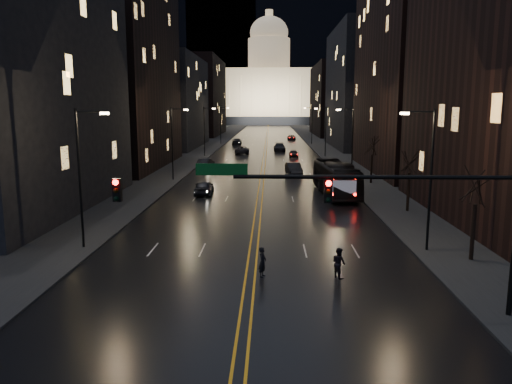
# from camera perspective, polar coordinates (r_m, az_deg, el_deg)

# --- Properties ---
(ground) EXTENTS (900.00, 900.00, 0.00)m
(ground) POSITION_cam_1_polar(r_m,az_deg,el_deg) (22.79, -1.17, -13.85)
(ground) COLOR black
(ground) RESTS_ON ground
(road) EXTENTS (20.00, 320.00, 0.02)m
(road) POSITION_cam_1_polar(r_m,az_deg,el_deg) (151.13, 1.27, 6.32)
(road) COLOR black
(road) RESTS_ON ground
(sidewalk_left) EXTENTS (8.00, 320.00, 0.16)m
(sidewalk_left) POSITION_cam_1_polar(r_m,az_deg,el_deg) (151.87, -4.05, 6.34)
(sidewalk_left) COLOR black
(sidewalk_left) RESTS_ON ground
(sidewalk_right) EXTENTS (8.00, 320.00, 0.16)m
(sidewalk_right) POSITION_cam_1_polar(r_m,az_deg,el_deg) (151.67, 6.60, 6.29)
(sidewalk_right) COLOR black
(sidewalk_right) RESTS_ON ground
(center_line) EXTENTS (0.62, 320.00, 0.01)m
(center_line) POSITION_cam_1_polar(r_m,az_deg,el_deg) (151.13, 1.27, 6.32)
(center_line) COLOR orange
(center_line) RESTS_ON road
(building_left_near) EXTENTS (12.00, 28.00, 22.00)m
(building_left_near) POSITION_cam_1_polar(r_m,az_deg,el_deg) (48.23, -26.07, 11.03)
(building_left_near) COLOR black
(building_left_near) RESTS_ON ground
(building_left_mid) EXTENTS (12.00, 30.00, 28.00)m
(building_left_mid) POSITION_cam_1_polar(r_m,az_deg,el_deg) (78.18, -15.12, 13.02)
(building_left_mid) COLOR black
(building_left_mid) RESTS_ON ground
(building_left_far) EXTENTS (12.00, 34.00, 20.00)m
(building_left_far) POSITION_cam_1_polar(r_m,az_deg,el_deg) (114.99, -9.54, 10.08)
(building_left_far) COLOR black
(building_left_far) RESTS_ON ground
(building_left_dist) EXTENTS (12.00, 40.00, 24.00)m
(building_left_dist) POSITION_cam_1_polar(r_m,az_deg,el_deg) (162.38, -6.25, 10.74)
(building_left_dist) COLOR black
(building_left_dist) RESTS_ON ground
(building_right_tall) EXTENTS (12.00, 30.00, 38.00)m
(building_right_tall) POSITION_cam_1_polar(r_m,az_deg,el_deg) (74.26, 18.04, 16.95)
(building_right_tall) COLOR black
(building_right_tall) RESTS_ON ground
(building_right_mid) EXTENTS (12.00, 34.00, 26.00)m
(building_right_mid) POSITION_cam_1_polar(r_m,az_deg,el_deg) (114.66, 11.93, 11.51)
(building_right_mid) COLOR black
(building_right_mid) RESTS_ON ground
(building_right_dist) EXTENTS (12.00, 40.00, 22.00)m
(building_right_dist) POSITION_cam_1_polar(r_m,az_deg,el_deg) (162.09, 8.88, 10.33)
(building_right_dist) COLOR black
(building_right_dist) RESTS_ON ground
(mountain_ridge) EXTENTS (520.00, 60.00, 130.00)m
(mountain_ridge) POSITION_cam_1_polar(r_m,az_deg,el_deg) (406.59, 7.50, 17.60)
(mountain_ridge) COLOR black
(mountain_ridge) RESTS_ON ground
(capitol) EXTENTS (90.00, 50.00, 58.50)m
(capitol) POSITION_cam_1_polar(r_m,az_deg,el_deg) (270.97, 1.47, 11.47)
(capitol) COLOR black
(capitol) RESTS_ON ground
(traffic_signal) EXTENTS (17.29, 0.45, 7.00)m
(traffic_signal) POSITION_cam_1_polar(r_m,az_deg,el_deg) (21.78, 14.50, -1.20)
(traffic_signal) COLOR black
(traffic_signal) RESTS_ON ground
(streetlamp_right_near) EXTENTS (2.13, 0.25, 9.00)m
(streetlamp_right_near) POSITION_cam_1_polar(r_m,az_deg,el_deg) (32.61, 19.07, 2.11)
(streetlamp_right_near) COLOR black
(streetlamp_right_near) RESTS_ON ground
(streetlamp_left_near) EXTENTS (2.13, 0.25, 9.00)m
(streetlamp_left_near) POSITION_cam_1_polar(r_m,az_deg,el_deg) (33.30, -19.25, 2.25)
(streetlamp_left_near) COLOR black
(streetlamp_left_near) RESTS_ON ground
(streetlamp_right_mid) EXTENTS (2.13, 0.25, 9.00)m
(streetlamp_right_mid) POSITION_cam_1_polar(r_m,az_deg,el_deg) (61.76, 10.81, 5.85)
(streetlamp_right_mid) COLOR black
(streetlamp_right_mid) RESTS_ON ground
(streetlamp_left_mid) EXTENTS (2.13, 0.25, 9.00)m
(streetlamp_left_mid) POSITION_cam_1_polar(r_m,az_deg,el_deg) (62.13, -9.40, 5.91)
(streetlamp_left_mid) COLOR black
(streetlamp_left_mid) RESTS_ON ground
(streetlamp_right_far) EXTENTS (2.13, 0.25, 9.00)m
(streetlamp_right_far) POSITION_cam_1_polar(r_m,az_deg,el_deg) (91.46, 7.85, 7.15)
(streetlamp_right_far) COLOR black
(streetlamp_right_far) RESTS_ON ground
(streetlamp_left_far) EXTENTS (2.13, 0.25, 9.00)m
(streetlamp_left_far) POSITION_cam_1_polar(r_m,az_deg,el_deg) (91.71, -5.82, 7.20)
(streetlamp_left_far) COLOR black
(streetlamp_left_far) RESTS_ON ground
(streetlamp_right_dist) EXTENTS (2.13, 0.25, 9.00)m
(streetlamp_right_dist) POSITION_cam_1_polar(r_m,az_deg,el_deg) (121.31, 6.34, 7.81)
(streetlamp_right_dist) COLOR black
(streetlamp_right_dist) RESTS_ON ground
(streetlamp_left_dist) EXTENTS (2.13, 0.25, 9.00)m
(streetlamp_left_dist) POSITION_cam_1_polar(r_m,az_deg,el_deg) (121.50, -3.98, 7.85)
(streetlamp_left_dist) COLOR black
(streetlamp_left_dist) RESTS_ON ground
(tree_right_near) EXTENTS (2.40, 2.40, 6.65)m
(tree_right_near) POSITION_cam_1_polar(r_m,az_deg,el_deg) (31.56, 23.88, 0.54)
(tree_right_near) COLOR black
(tree_right_near) RESTS_ON ground
(tree_right_mid) EXTENTS (2.40, 2.40, 6.65)m
(tree_right_mid) POSITION_cam_1_polar(r_m,az_deg,el_deg) (44.72, 17.18, 3.43)
(tree_right_mid) COLOR black
(tree_right_mid) RESTS_ON ground
(tree_right_far) EXTENTS (2.40, 2.40, 6.65)m
(tree_right_far) POSITION_cam_1_polar(r_m,az_deg,el_deg) (60.22, 13.15, 5.14)
(tree_right_far) COLOR black
(tree_right_far) RESTS_ON ground
(bus) EXTENTS (3.70, 12.38, 3.40)m
(bus) POSITION_cam_1_polar(r_m,az_deg,el_deg) (52.48, 9.12, 1.51)
(bus) COLOR black
(bus) RESTS_ON ground
(oncoming_car_a) EXTENTS (2.01, 4.64, 1.56)m
(oncoming_car_a) POSITION_cam_1_polar(r_m,az_deg,el_deg) (52.39, -5.99, 0.55)
(oncoming_car_a) COLOR black
(oncoming_car_a) RESTS_ON ground
(oncoming_car_b) EXTENTS (2.28, 4.89, 1.55)m
(oncoming_car_b) POSITION_cam_1_polar(r_m,az_deg,el_deg) (74.04, -5.77, 3.25)
(oncoming_car_b) COLOR black
(oncoming_car_b) RESTS_ON ground
(oncoming_car_c) EXTENTS (2.71, 5.68, 1.56)m
(oncoming_car_c) POSITION_cam_1_polar(r_m,az_deg,el_deg) (96.85, -1.60, 4.83)
(oncoming_car_c) COLOR black
(oncoming_car_c) RESTS_ON ground
(oncoming_car_d) EXTENTS (2.42, 5.58, 1.60)m
(oncoming_car_d) POSITION_cam_1_polar(r_m,az_deg,el_deg) (119.52, -2.20, 5.77)
(oncoming_car_d) COLOR black
(oncoming_car_d) RESTS_ON ground
(receding_car_a) EXTENTS (2.31, 5.22, 1.67)m
(receding_car_a) POSITION_cam_1_polar(r_m,az_deg,el_deg) (66.97, 4.32, 2.63)
(receding_car_a) COLOR black
(receding_car_a) RESTS_ON ground
(receding_car_b) EXTENTS (1.69, 4.07, 1.38)m
(receding_car_b) POSITION_cam_1_polar(r_m,az_deg,el_deg) (90.44, 4.33, 4.39)
(receding_car_b) COLOR black
(receding_car_b) RESTS_ON ground
(receding_car_c) EXTENTS (2.44, 5.74, 1.65)m
(receding_car_c) POSITION_cam_1_polar(r_m,az_deg,el_deg) (102.41, 2.71, 5.12)
(receding_car_c) COLOR black
(receding_car_c) RESTS_ON ground
(receding_car_d) EXTENTS (2.36, 4.88, 1.34)m
(receding_car_d) POSITION_cam_1_polar(r_m,az_deg,el_deg) (137.87, 4.08, 6.24)
(receding_car_d) COLOR black
(receding_car_d) RESTS_ON ground
(pedestrian_a) EXTENTS (0.56, 0.70, 1.66)m
(pedestrian_a) POSITION_cam_1_polar(r_m,az_deg,el_deg) (27.15, 0.75, -8.03)
(pedestrian_a) COLOR black
(pedestrian_a) RESTS_ON ground
(pedestrian_b) EXTENTS (0.80, 0.93, 1.67)m
(pedestrian_b) POSITION_cam_1_polar(r_m,az_deg,el_deg) (27.40, 9.45, -7.98)
(pedestrian_b) COLOR black
(pedestrian_b) RESTS_ON ground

